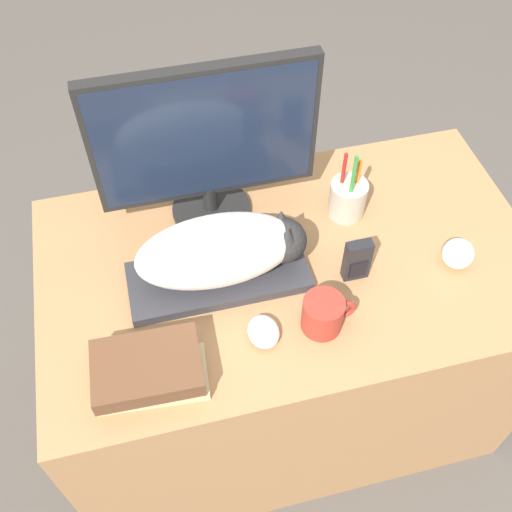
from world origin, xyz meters
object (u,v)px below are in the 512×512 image
baseball (458,254)px  book_stack (149,372)px  computer_mouse (263,332)px  pen_cup (348,198)px  keyboard (219,277)px  phone (357,260)px  cat (224,250)px  coffee_mug (324,314)px  monitor (206,142)px

baseball → book_stack: (-0.71, -0.13, 0.00)m
computer_mouse → pen_cup: 0.41m
keyboard → pen_cup: 0.37m
phone → pen_cup: bearing=76.5°
computer_mouse → book_stack: size_ratio=0.36×
cat → coffee_mug: cat is taller
coffee_mug → book_stack: (-0.37, -0.04, -0.00)m
computer_mouse → baseball: 0.48m
cat → pen_cup: bearing=21.4°
pen_cup → phone: bearing=-103.5°
coffee_mug → book_stack: size_ratio=0.51×
monitor → computer_mouse: bearing=-84.5°
pen_cup → monitor: bearing=166.1°
phone → baseball: bearing=-5.6°
monitor → coffee_mug: 0.44m
monitor → baseball: size_ratio=7.00×
monitor → phone: (0.27, -0.27, -0.17)m
baseball → phone: 0.23m
coffee_mug → book_stack: coffee_mug is taller
book_stack → monitor: bearing=63.8°
cat → computer_mouse: bearing=-75.0°
cat → baseball: cat is taller
keyboard → cat: (0.02, -0.00, 0.09)m
cat → coffee_mug: size_ratio=3.19×
pen_cup → book_stack: size_ratio=0.89×
keyboard → computer_mouse: 0.17m
computer_mouse → baseball: (0.47, 0.08, 0.02)m
coffee_mug → phone: (0.11, 0.11, 0.01)m
computer_mouse → coffee_mug: size_ratio=0.70×
cat → phone: size_ratio=3.37×
monitor → computer_mouse: monitor is taller
computer_mouse → baseball: baseball is taller
keyboard → baseball: bearing=-8.9°
baseball → monitor: bearing=150.2°
pen_cup → book_stack: pen_cup is taller
computer_mouse → monitor: bearing=95.5°
coffee_mug → baseball: (0.34, 0.08, -0.01)m
coffee_mug → pen_cup: pen_cup is taller
coffee_mug → phone: 0.15m
cat → coffee_mug: (0.17, -0.17, -0.06)m
computer_mouse → pen_cup: (0.28, 0.29, 0.03)m
coffee_mug → keyboard: bearing=138.4°
cat → monitor: size_ratio=0.74×
coffee_mug → baseball: coffee_mug is taller
phone → computer_mouse: bearing=-156.5°
keyboard → baseball: size_ratio=5.60×
keyboard → cat: cat is taller
cat → pen_cup: (0.33, 0.13, -0.05)m
monitor → computer_mouse: size_ratio=6.12×
keyboard → cat: 0.09m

